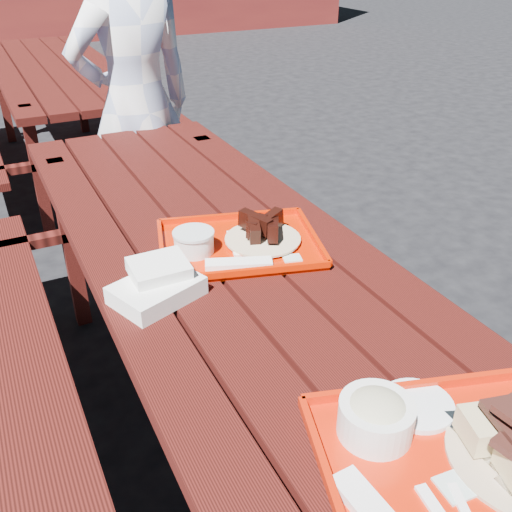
# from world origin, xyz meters

# --- Properties ---
(ground) EXTENTS (60.00, 60.00, 0.00)m
(ground) POSITION_xyz_m (0.00, 0.00, 0.00)
(ground) COLOR black
(ground) RESTS_ON ground
(picnic_table_near) EXTENTS (1.41, 2.40, 0.75)m
(picnic_table_near) POSITION_xyz_m (-0.00, 0.00, 0.56)
(picnic_table_near) COLOR #42100C
(picnic_table_near) RESTS_ON ground
(picnic_table_far) EXTENTS (1.41, 2.40, 0.75)m
(picnic_table_far) POSITION_xyz_m (-0.00, 2.80, 0.56)
(picnic_table_far) COLOR #42100C
(picnic_table_far) RESTS_ON ground
(near_tray) EXTENTS (0.56, 0.49, 0.15)m
(near_tray) POSITION_xyz_m (0.05, -0.80, 0.79)
(near_tray) COLOR red
(near_tray) RESTS_ON picnic_table_near
(far_tray) EXTENTS (0.50, 0.44, 0.07)m
(far_tray) POSITION_xyz_m (0.02, 0.02, 0.77)
(far_tray) COLOR red
(far_tray) RESTS_ON picnic_table_near
(white_cloth) EXTENTS (0.23, 0.20, 0.08)m
(white_cloth) POSITION_xyz_m (-0.24, -0.11, 0.78)
(white_cloth) COLOR white
(white_cloth) RESTS_ON picnic_table_near
(person) EXTENTS (0.66, 0.50, 1.63)m
(person) POSITION_xyz_m (0.13, 1.31, 0.81)
(person) COLOR #ABB9E0
(person) RESTS_ON ground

